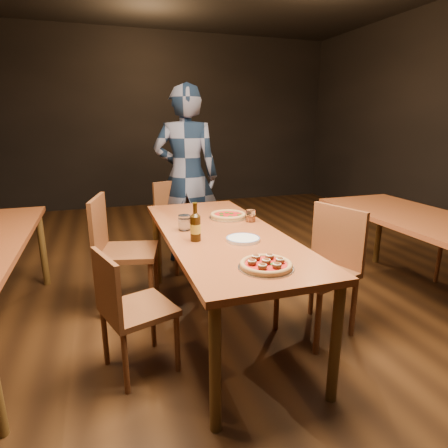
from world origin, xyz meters
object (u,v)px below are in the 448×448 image
object	(u,v)px
table_right	(429,228)
beer_bottle	(195,228)
chair_main_e	(317,271)
plate_stack	(243,239)
amber_glass	(251,216)
chair_main_nw	(138,308)
pizza_margherita	(228,215)
chair_end	(182,224)
diner	(186,176)
chair_main_sw	(128,251)
water_glass	(184,223)
table_main	(222,241)
pizza_meatball	(266,264)

from	to	relation	value
table_right	beer_bottle	world-z (taller)	beer_bottle
beer_bottle	chair_main_e	bearing A→B (deg)	-10.32
plate_stack	amber_glass	size ratio (longest dim) A/B	2.39
chair_main_nw	pizza_margherita	size ratio (longest dim) A/B	2.68
chair_end	pizza_margherita	distance (m)	1.00
table_right	diner	bearing A→B (deg)	133.69
plate_stack	beer_bottle	bearing A→B (deg)	161.79
chair_main_sw	diner	distance (m)	1.27
table_right	pizza_margherita	distance (m)	1.63
chair_main_nw	chair_main_sw	size ratio (longest dim) A/B	0.84
chair_main_e	chair_end	size ratio (longest dim) A/B	1.03
beer_bottle	water_glass	xyz separation A→B (m)	(-0.02, 0.27, -0.03)
chair_main_nw	beer_bottle	world-z (taller)	beer_bottle
chair_end	chair_main_nw	bearing A→B (deg)	-129.04
chair_main_sw	diner	world-z (taller)	diner
table_right	chair_main_sw	distance (m)	2.45
chair_main_nw	beer_bottle	size ratio (longest dim) A/B	3.33
table_main	table_right	xyz separation A→B (m)	(1.70, -0.20, 0.00)
chair_main_sw	chair_main_e	xyz separation A→B (m)	(1.24, -0.84, -0.01)
chair_main_nw	pizza_meatball	distance (m)	0.84
chair_main_nw	plate_stack	xyz separation A→B (m)	(0.71, 0.08, 0.34)
chair_main_e	pizza_meatball	world-z (taller)	chair_main_e
plate_stack	chair_main_nw	bearing A→B (deg)	-173.55
table_main	diner	bearing A→B (deg)	86.72
chair_main_nw	beer_bottle	distance (m)	0.62
table_main	diner	xyz separation A→B (m)	(0.09, 1.49, 0.26)
plate_stack	water_glass	distance (m)	0.48
plate_stack	chair_end	bearing A→B (deg)	93.05
pizza_margherita	amber_glass	xyz separation A→B (m)	(0.13, -0.17, 0.03)
table_main	chair_end	size ratio (longest dim) A/B	2.13
table_right	chair_main_e	distance (m)	1.11
beer_bottle	table_main	bearing A→B (deg)	32.22
chair_main_nw	plate_stack	distance (m)	0.79
chair_end	plate_stack	bearing A→B (deg)	-104.91
table_right	amber_glass	xyz separation A→B (m)	(-1.40, 0.39, 0.12)
beer_bottle	diner	world-z (taller)	diner
chair_main_nw	pizza_meatball	world-z (taller)	chair_main_nw
table_right	chair_main_nw	xyz separation A→B (m)	(-2.34, -0.12, -0.26)
chair_main_e	plate_stack	size ratio (longest dim) A/B	4.34
pizza_meatball	diner	world-z (taller)	diner
pizza_margherita	amber_glass	size ratio (longest dim) A/B	3.32
chair_main_sw	pizza_margherita	world-z (taller)	chair_main_sw
pizza_margherita	chair_end	bearing A→B (deg)	101.10
pizza_margherita	amber_glass	bearing A→B (deg)	-52.69
chair_main_nw	plate_stack	world-z (taller)	chair_main_nw
table_right	pizza_margherita	bearing A→B (deg)	159.85
chair_main_sw	amber_glass	size ratio (longest dim) A/B	10.55
table_right	chair_main_sw	bearing A→B (deg)	162.38
diner	pizza_margherita	bearing A→B (deg)	111.30
diner	beer_bottle	bearing A→B (deg)	96.11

